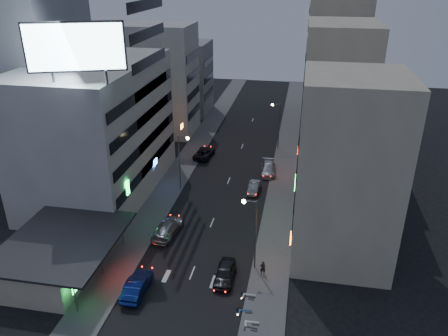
% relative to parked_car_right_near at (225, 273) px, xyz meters
% --- Properties ---
extents(ground, '(180.00, 180.00, 0.00)m').
position_rel_parked_car_right_near_xyz_m(ground, '(-3.55, -3.57, -0.80)').
color(ground, black).
rests_on(ground, ground).
extents(sidewalk_left, '(4.00, 120.00, 0.12)m').
position_rel_parked_car_right_near_xyz_m(sidewalk_left, '(-11.55, 26.43, -0.74)').
color(sidewalk_left, '#4C4C4F').
rests_on(sidewalk_left, ground).
extents(sidewalk_right, '(4.00, 120.00, 0.12)m').
position_rel_parked_car_right_near_xyz_m(sidewalk_right, '(4.45, 26.43, -0.74)').
color(sidewalk_right, '#4C4C4F').
rests_on(sidewalk_right, ground).
extents(food_court, '(11.00, 13.00, 3.88)m').
position_rel_parked_car_right_near_xyz_m(food_court, '(-17.45, -1.57, 1.18)').
color(food_court, beige).
rests_on(food_court, ground).
extents(white_building, '(14.00, 24.00, 18.00)m').
position_rel_parked_car_right_near_xyz_m(white_building, '(-20.55, 16.43, 8.20)').
color(white_building, beige).
rests_on(white_building, ground).
extents(grey_tower, '(10.00, 14.00, 34.00)m').
position_rel_parked_car_right_near_xyz_m(grey_tower, '(-29.55, 19.43, 16.20)').
color(grey_tower, gray).
rests_on(grey_tower, ground).
extents(shophouse_near, '(10.00, 11.00, 20.00)m').
position_rel_parked_car_right_near_xyz_m(shophouse_near, '(11.45, 6.93, 9.20)').
color(shophouse_near, beige).
rests_on(shophouse_near, ground).
extents(shophouse_mid, '(11.00, 12.00, 16.00)m').
position_rel_parked_car_right_near_xyz_m(shophouse_mid, '(11.95, 18.43, 7.20)').
color(shophouse_mid, gray).
rests_on(shophouse_mid, ground).
extents(shophouse_far, '(10.00, 14.00, 22.00)m').
position_rel_parked_car_right_near_xyz_m(shophouse_far, '(11.45, 31.43, 10.20)').
color(shophouse_far, beige).
rests_on(shophouse_far, ground).
extents(far_left_a, '(11.00, 10.00, 20.00)m').
position_rel_parked_car_right_near_xyz_m(far_left_a, '(-19.05, 41.43, 9.20)').
color(far_left_a, beige).
rests_on(far_left_a, ground).
extents(far_left_b, '(12.00, 10.00, 15.00)m').
position_rel_parked_car_right_near_xyz_m(far_left_b, '(-19.55, 54.43, 6.70)').
color(far_left_b, gray).
rests_on(far_left_b, ground).
extents(far_right_a, '(11.00, 12.00, 18.00)m').
position_rel_parked_car_right_near_xyz_m(far_right_a, '(11.95, 46.43, 8.20)').
color(far_right_a, gray).
rests_on(far_right_a, ground).
extents(far_right_b, '(12.00, 12.00, 24.00)m').
position_rel_parked_car_right_near_xyz_m(far_right_b, '(12.45, 60.43, 11.20)').
color(far_right_b, beige).
rests_on(far_right_b, ground).
extents(billboard, '(9.52, 3.75, 6.20)m').
position_rel_parked_car_right_near_xyz_m(billboard, '(-16.55, 6.40, 20.86)').
color(billboard, '#595B60').
rests_on(billboard, white_building).
extents(street_lamp_right_near, '(1.60, 0.44, 8.02)m').
position_rel_parked_car_right_near_xyz_m(street_lamp_right_near, '(2.35, 2.43, 4.56)').
color(street_lamp_right_near, '#595B60').
rests_on(street_lamp_right_near, sidewalk_right).
extents(street_lamp_left, '(1.60, 0.44, 8.02)m').
position_rel_parked_car_right_near_xyz_m(street_lamp_left, '(-9.46, 18.43, 4.56)').
color(street_lamp_left, '#595B60').
rests_on(street_lamp_left, sidewalk_left).
extents(street_lamp_right_far, '(1.60, 0.44, 8.02)m').
position_rel_parked_car_right_near_xyz_m(street_lamp_right_far, '(2.35, 36.43, 4.56)').
color(street_lamp_right_far, '#595B60').
rests_on(street_lamp_right_far, sidewalk_right).
extents(parked_car_right_near, '(1.91, 4.72, 1.61)m').
position_rel_parked_car_right_near_xyz_m(parked_car_right_near, '(0.00, 0.00, 0.00)').
color(parked_car_right_near, black).
rests_on(parked_car_right_near, ground).
extents(parked_car_right_mid, '(1.56, 4.14, 1.35)m').
position_rel_parked_car_right_near_xyz_m(parked_car_right_mid, '(0.56, 19.60, -0.13)').
color(parked_car_right_mid, '#9FA2A7').
rests_on(parked_car_right_mid, ground).
extents(parked_car_left, '(3.02, 5.73, 1.54)m').
position_rel_parked_car_right_near_xyz_m(parked_car_left, '(-9.15, 30.54, -0.03)').
color(parked_car_left, black).
rests_on(parked_car_left, ground).
extents(parked_car_right_far, '(2.63, 5.56, 1.57)m').
position_rel_parked_car_right_near_xyz_m(parked_car_right_far, '(2.05, 26.04, -0.02)').
color(parked_car_right_far, '#AEB2B6').
rests_on(parked_car_right_far, ground).
extents(road_car_blue, '(1.82, 5.04, 1.65)m').
position_rel_parked_car_right_near_xyz_m(road_car_blue, '(-8.07, -3.48, 0.02)').
color(road_car_blue, navy).
rests_on(road_car_blue, ground).
extents(road_car_silver, '(2.91, 6.08, 1.71)m').
position_rel_parked_car_right_near_xyz_m(road_car_silver, '(-8.23, 6.97, 0.05)').
color(road_car_silver, '#AFB1B8').
rests_on(road_car_silver, ground).
extents(person, '(0.66, 0.51, 1.59)m').
position_rel_parked_car_right_near_xyz_m(person, '(3.70, 1.42, 0.11)').
color(person, black).
rests_on(person, sidewalk_right).
extents(scooter_black_a, '(0.79, 1.77, 1.05)m').
position_rel_parked_car_right_near_xyz_m(scooter_black_a, '(4.10, -6.12, -0.16)').
color(scooter_black_a, black).
rests_on(scooter_black_a, sidewalk_right).
extents(scooter_silver_a, '(0.74, 1.93, 1.16)m').
position_rel_parked_car_right_near_xyz_m(scooter_silver_a, '(4.12, -5.30, -0.10)').
color(scooter_silver_a, '#ACADB4').
rests_on(scooter_silver_a, sidewalk_right).
extents(scooter_blue, '(0.79, 1.91, 1.14)m').
position_rel_parked_car_right_near_xyz_m(scooter_blue, '(3.31, -3.95, -0.11)').
color(scooter_blue, navy).
rests_on(scooter_blue, sidewalk_right).
extents(scooter_black_b, '(0.96, 1.77, 1.03)m').
position_rel_parked_car_right_near_xyz_m(scooter_black_b, '(3.38, -2.32, -0.17)').
color(scooter_black_b, black).
rests_on(scooter_black_b, sidewalk_right).
extents(scooter_silver_b, '(0.66, 1.85, 1.12)m').
position_rel_parked_car_right_near_xyz_m(scooter_silver_b, '(3.41, -1.82, -0.12)').
color(scooter_silver_b, '#A4A8AC').
rests_on(scooter_silver_b, sidewalk_right).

